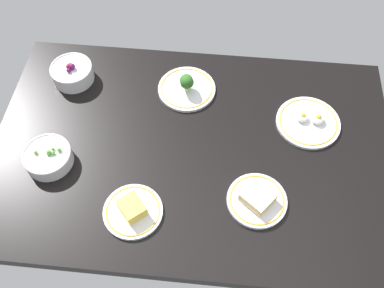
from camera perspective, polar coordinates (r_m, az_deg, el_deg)
dining_table at (r=138.22cm, az=-0.00°, el=-0.90°), size 127.12×82.80×4.00cm
plate_eggs at (r=146.19cm, az=15.17°, el=2.88°), size 20.95×20.95×4.23cm
bowl_berries at (r=157.23cm, az=-15.57°, el=9.11°), size 14.52×14.52×7.59cm
plate_sandwich at (r=127.60cm, az=8.62°, el=-7.28°), size 17.69×17.69×4.45cm
plate_cheese at (r=125.91cm, az=-7.86°, el=-8.69°), size 17.34×17.34×5.04cm
plate_broccoli at (r=149.09cm, az=-0.70°, el=7.57°), size 19.88×19.88×7.80cm
bowl_peas at (r=138.71cm, az=-18.52°, el=-1.65°), size 14.84×14.84×6.12cm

